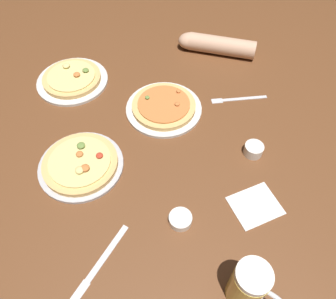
{
  "coord_description": "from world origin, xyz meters",
  "views": [
    {
      "loc": [
        0.0,
        -0.68,
        0.92
      ],
      "look_at": [
        0.0,
        0.0,
        0.02
      ],
      "focal_mm": 34.89,
      "sensor_mm": 36.0,
      "label": 1
    }
  ],
  "objects_px": {
    "pizza_plate_far": "(72,79)",
    "napkin_folded": "(255,206)",
    "beer_mug_dark": "(249,286)",
    "fork_left": "(238,99)",
    "ramekin_sauce": "(254,151)",
    "knife_right": "(100,262)",
    "diner_arm": "(214,45)",
    "ramekin_butter": "(180,219)",
    "pizza_plate_near": "(81,164)",
    "pizza_plate_side": "(164,107)"
  },
  "relations": [
    {
      "from": "pizza_plate_far",
      "to": "napkin_folded",
      "type": "distance_m",
      "value": 0.89
    },
    {
      "from": "beer_mug_dark",
      "to": "fork_left",
      "type": "height_order",
      "value": "beer_mug_dark"
    },
    {
      "from": "ramekin_sauce",
      "to": "knife_right",
      "type": "height_order",
      "value": "ramekin_sauce"
    },
    {
      "from": "ramekin_sauce",
      "to": "knife_right",
      "type": "relative_size",
      "value": 0.3
    },
    {
      "from": "napkin_folded",
      "to": "diner_arm",
      "type": "height_order",
      "value": "diner_arm"
    },
    {
      "from": "pizza_plate_far",
      "to": "ramekin_butter",
      "type": "distance_m",
      "value": 0.77
    },
    {
      "from": "ramekin_butter",
      "to": "fork_left",
      "type": "relative_size",
      "value": 0.31
    },
    {
      "from": "napkin_folded",
      "to": "fork_left",
      "type": "relative_size",
      "value": 0.65
    },
    {
      "from": "fork_left",
      "to": "pizza_plate_near",
      "type": "bearing_deg",
      "value": -150.45
    },
    {
      "from": "beer_mug_dark",
      "to": "pizza_plate_side",
      "type": "bearing_deg",
      "value": 107.68
    },
    {
      "from": "napkin_folded",
      "to": "pizza_plate_near",
      "type": "bearing_deg",
      "value": 165.31
    },
    {
      "from": "fork_left",
      "to": "knife_right",
      "type": "bearing_deg",
      "value": -125.77
    },
    {
      "from": "beer_mug_dark",
      "to": "diner_arm",
      "type": "relative_size",
      "value": 0.48
    },
    {
      "from": "pizza_plate_near",
      "to": "ramekin_butter",
      "type": "relative_size",
      "value": 4.06
    },
    {
      "from": "napkin_folded",
      "to": "knife_right",
      "type": "bearing_deg",
      "value": -159.15
    },
    {
      "from": "pizza_plate_near",
      "to": "diner_arm",
      "type": "relative_size",
      "value": 0.83
    },
    {
      "from": "ramekin_butter",
      "to": "napkin_folded",
      "type": "relative_size",
      "value": 0.48
    },
    {
      "from": "knife_right",
      "to": "napkin_folded",
      "type": "bearing_deg",
      "value": 20.85
    },
    {
      "from": "pizza_plate_side",
      "to": "ramekin_sauce",
      "type": "xyz_separation_m",
      "value": [
        0.31,
        -0.21,
        0.0
      ]
    },
    {
      "from": "pizza_plate_near",
      "to": "pizza_plate_far",
      "type": "distance_m",
      "value": 0.44
    },
    {
      "from": "beer_mug_dark",
      "to": "knife_right",
      "type": "height_order",
      "value": "beer_mug_dark"
    },
    {
      "from": "beer_mug_dark",
      "to": "ramekin_sauce",
      "type": "relative_size",
      "value": 2.55
    },
    {
      "from": "knife_right",
      "to": "diner_arm",
      "type": "bearing_deg",
      "value": 67.61
    },
    {
      "from": "beer_mug_dark",
      "to": "ramekin_sauce",
      "type": "distance_m",
      "value": 0.48
    },
    {
      "from": "pizza_plate_far",
      "to": "beer_mug_dark",
      "type": "bearing_deg",
      "value": -54.45
    },
    {
      "from": "pizza_plate_far",
      "to": "ramekin_sauce",
      "type": "relative_size",
      "value": 4.48
    },
    {
      "from": "pizza_plate_side",
      "to": "pizza_plate_far",
      "type": "bearing_deg",
      "value": 157.14
    },
    {
      "from": "beer_mug_dark",
      "to": "diner_arm",
      "type": "xyz_separation_m",
      "value": [
        0.01,
        1.05,
        -0.04
      ]
    },
    {
      "from": "napkin_folded",
      "to": "beer_mug_dark",
      "type": "bearing_deg",
      "value": -105.85
    },
    {
      "from": "ramekin_butter",
      "to": "diner_arm",
      "type": "distance_m",
      "value": 0.86
    },
    {
      "from": "ramekin_sauce",
      "to": "knife_right",
      "type": "xyz_separation_m",
      "value": [
        -0.49,
        -0.38,
        -0.02
      ]
    },
    {
      "from": "pizza_plate_side",
      "to": "diner_arm",
      "type": "height_order",
      "value": "diner_arm"
    },
    {
      "from": "diner_arm",
      "to": "knife_right",
      "type": "bearing_deg",
      "value": -112.39
    },
    {
      "from": "ramekin_sauce",
      "to": "pizza_plate_side",
      "type": "bearing_deg",
      "value": 145.63
    },
    {
      "from": "pizza_plate_near",
      "to": "fork_left",
      "type": "xyz_separation_m",
      "value": [
        0.58,
        0.33,
        -0.01
      ]
    },
    {
      "from": "fork_left",
      "to": "knife_right",
      "type": "relative_size",
      "value": 1.02
    },
    {
      "from": "pizza_plate_side",
      "to": "beer_mug_dark",
      "type": "xyz_separation_m",
      "value": [
        0.22,
        -0.68,
        0.07
      ]
    },
    {
      "from": "pizza_plate_side",
      "to": "ramekin_sauce",
      "type": "distance_m",
      "value": 0.38
    },
    {
      "from": "beer_mug_dark",
      "to": "ramekin_sauce",
      "type": "bearing_deg",
      "value": 78.08
    },
    {
      "from": "pizza_plate_near",
      "to": "pizza_plate_side",
      "type": "relative_size",
      "value": 0.98
    },
    {
      "from": "pizza_plate_far",
      "to": "knife_right",
      "type": "distance_m",
      "value": 0.79
    },
    {
      "from": "pizza_plate_near",
      "to": "beer_mug_dark",
      "type": "xyz_separation_m",
      "value": [
        0.5,
        -0.41,
        0.07
      ]
    },
    {
      "from": "pizza_plate_near",
      "to": "beer_mug_dark",
      "type": "distance_m",
      "value": 0.65
    },
    {
      "from": "napkin_folded",
      "to": "knife_right",
      "type": "xyz_separation_m",
      "value": [
        -0.46,
        -0.18,
        -0.0
      ]
    },
    {
      "from": "ramekin_sauce",
      "to": "diner_arm",
      "type": "height_order",
      "value": "diner_arm"
    },
    {
      "from": "pizza_plate_side",
      "to": "napkin_folded",
      "type": "height_order",
      "value": "pizza_plate_side"
    },
    {
      "from": "napkin_folded",
      "to": "diner_arm",
      "type": "bearing_deg",
      "value": 94.85
    },
    {
      "from": "pizza_plate_far",
      "to": "diner_arm",
      "type": "distance_m",
      "value": 0.64
    },
    {
      "from": "pizza_plate_far",
      "to": "ramekin_butter",
      "type": "relative_size",
      "value": 4.16
    },
    {
      "from": "pizza_plate_far",
      "to": "ramekin_sauce",
      "type": "xyz_separation_m",
      "value": [
        0.7,
        -0.38,
        0.0
      ]
    }
  ]
}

